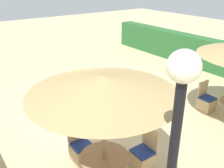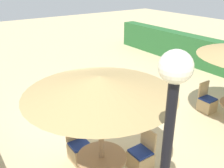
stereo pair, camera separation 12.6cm
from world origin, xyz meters
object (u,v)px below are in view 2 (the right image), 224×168
Objects in this scene: patio_chair_back_right_west at (207,103)px; round_table_front_right at (102,163)px; parasol_front_right at (100,85)px; lamp_post at (169,133)px; patio_chair_front_right_north at (141,157)px; patio_chair_front_right_west at (80,150)px.

round_table_front_right is at bearing 9.23° from patio_chair_back_right_west.
parasol_front_right reaches higher than round_table_front_right.
lamp_post reaches higher than parasol_front_right.
round_table_front_right is (0.00, 0.00, -1.70)m from parasol_front_right.
patio_chair_front_right_north reaches higher than round_table_front_right.
patio_chair_front_right_north is (0.04, 1.01, -0.30)m from round_table_front_right.
patio_chair_back_right_west is at bearing 99.23° from round_table_front_right.
patio_chair_front_right_west and patio_chair_back_right_west have the same top height.
patio_chair_front_right_west is (-0.98, 0.01, -2.00)m from parasol_front_right.
parasol_front_right is at bearing 89.30° from patio_chair_front_right_west.
parasol_front_right is 2.88× the size of patio_chair_front_right_west.
patio_chair_back_right_west is (-0.76, 3.43, 0.00)m from patio_chair_front_right_north.
patio_chair_front_right_west is at bearing 179.30° from round_table_front_right.
parasol_front_right is at bearing 180.00° from round_table_front_right.
patio_chair_back_right_west is (0.26, 4.42, 0.00)m from patio_chair_front_right_west.
patio_chair_front_right_north is 3.51m from patio_chair_back_right_west.
parasol_front_right is 2.88× the size of patio_chair_back_right_west.
lamp_post is 3.40× the size of round_table_front_right.
lamp_post reaches higher than patio_chair_front_right_west.
patio_chair_front_right_west is 1.00× the size of patio_chair_front_right_north.
round_table_front_right is 1.05× the size of patio_chair_back_right_west.
parasol_front_right is 2.88× the size of patio_chair_front_right_north.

